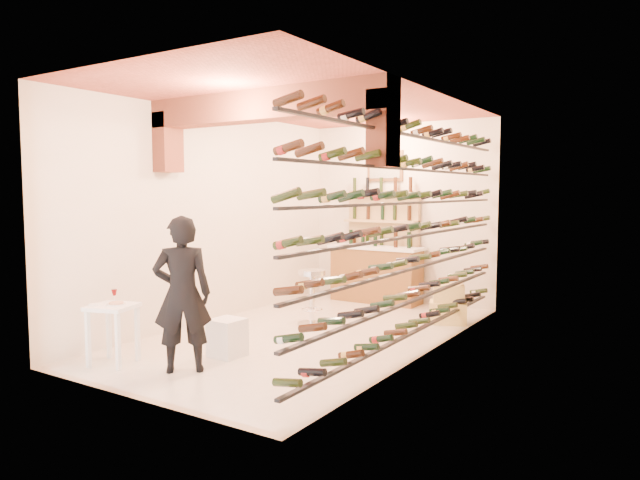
# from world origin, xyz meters

# --- Properties ---
(ground) EXTENTS (6.00, 6.00, 0.00)m
(ground) POSITION_xyz_m (0.00, 0.00, 0.00)
(ground) COLOR beige
(ground) RESTS_ON ground
(room_shell) EXTENTS (3.52, 6.02, 3.21)m
(room_shell) POSITION_xyz_m (0.00, -0.26, 2.25)
(room_shell) COLOR beige
(room_shell) RESTS_ON ground
(wine_rack) EXTENTS (0.32, 5.70, 2.56)m
(wine_rack) POSITION_xyz_m (1.53, 0.00, 1.55)
(wine_rack) COLOR black
(wine_rack) RESTS_ON ground
(back_counter) EXTENTS (1.70, 0.62, 1.29)m
(back_counter) POSITION_xyz_m (-0.30, 2.65, 0.53)
(back_counter) COLOR brown
(back_counter) RESTS_ON ground
(back_shelving) EXTENTS (1.40, 0.31, 2.73)m
(back_shelving) POSITION_xyz_m (-0.30, 2.89, 1.17)
(back_shelving) COLOR tan
(back_shelving) RESTS_ON ground
(tasting_table) EXTENTS (0.60, 0.60, 0.84)m
(tasting_table) POSITION_xyz_m (-1.12, -2.37, 0.57)
(tasting_table) COLOR white
(tasting_table) RESTS_ON ground
(white_stool) EXTENTS (0.38, 0.38, 0.46)m
(white_stool) POSITION_xyz_m (-0.23, -1.42, 0.23)
(white_stool) COLOR white
(white_stool) RESTS_ON ground
(person) EXTENTS (0.75, 0.74, 1.73)m
(person) POSITION_xyz_m (-0.24, -2.13, 0.86)
(person) COLOR black
(person) RESTS_ON ground
(chrome_barstool) EXTENTS (0.43, 0.43, 0.83)m
(chrome_barstool) POSITION_xyz_m (-0.28, 0.50, 0.48)
(chrome_barstool) COLOR silver
(chrome_barstool) RESTS_ON ground
(crate_lower) EXTENTS (0.64, 0.54, 0.33)m
(crate_lower) POSITION_xyz_m (1.40, 1.70, 0.16)
(crate_lower) COLOR #E2C97C
(crate_lower) RESTS_ON ground
(crate_upper) EXTENTS (0.54, 0.47, 0.26)m
(crate_upper) POSITION_xyz_m (1.40, 1.70, 0.46)
(crate_upper) COLOR #E2C97C
(crate_upper) RESTS_ON crate_lower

